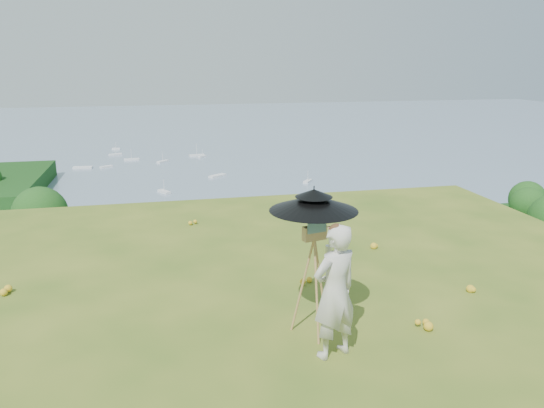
{
  "coord_description": "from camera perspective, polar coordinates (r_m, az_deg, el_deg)",
  "views": [
    {
      "loc": [
        -1.89,
        -7.14,
        3.71
      ],
      "look_at": [
        0.06,
        1.66,
        1.24
      ],
      "focal_mm": 35.0,
      "sensor_mm": 36.0,
      "label": 1
    }
  ],
  "objects": [
    {
      "name": "wildflowers",
      "position": [
        8.46,
        1.68,
        -10.26
      ],
      "size": [
        10.0,
        10.5,
        0.12
      ],
      "primitive_type": null,
      "color": "gold",
      "rests_on": "ground"
    },
    {
      "name": "harbor_town",
      "position": [
        88.62,
        -10.44,
        -6.98
      ],
      "size": [
        110.0,
        22.0,
        5.0
      ],
      "primitive_type": null,
      "color": "silver",
      "rests_on": "shoreline_tier"
    },
    {
      "name": "slope_trees",
      "position": [
        46.15,
        -9.19,
        -8.83
      ],
      "size": [
        110.0,
        50.0,
        6.0
      ],
      "primitive_type": null,
      "color": "#184A16",
      "rests_on": "forest_slope"
    },
    {
      "name": "painter_cap",
      "position": [
        6.48,
        6.99,
        -2.57
      ],
      "size": [
        0.25,
        0.28,
        0.1
      ],
      "primitive_type": null,
      "rotation": [
        0.0,
        0.0,
        0.23
      ],
      "color": "pink",
      "rests_on": "painter"
    },
    {
      "name": "moored_boats",
      "position": [
        172.57,
        -15.73,
        2.21
      ],
      "size": [
        140.0,
        140.0,
        0.7
      ],
      "primitive_type": null,
      "color": "white",
      "rests_on": "bay_water"
    },
    {
      "name": "bay_water",
      "position": [
        250.01,
        -12.0,
        6.28
      ],
      "size": [
        700.0,
        700.0,
        0.0
      ],
      "primitive_type": "plane",
      "color": "#7590A8",
      "rests_on": "ground"
    },
    {
      "name": "painter",
      "position": [
        6.78,
        6.76,
        -9.34
      ],
      "size": [
        0.76,
        0.63,
        1.78
      ],
      "primitive_type": "imported",
      "rotation": [
        0.0,
        0.0,
        3.5
      ],
      "color": "beige",
      "rests_on": "ground"
    },
    {
      "name": "sun_umbrella",
      "position": [
        7.01,
        4.49,
        -0.84
      ],
      "size": [
        1.49,
        1.49,
        0.7
      ],
      "primitive_type": null,
      "rotation": [
        0.0,
        0.0,
        0.31
      ],
      "color": "black",
      "rests_on": "field_easel"
    },
    {
      "name": "ground",
      "position": [
        8.27,
        2.11,
        -11.36
      ],
      "size": [
        14.0,
        14.0,
        0.0
      ],
      "primitive_type": "plane",
      "color": "#45641C",
      "rests_on": "ground"
    },
    {
      "name": "field_easel",
      "position": [
        7.29,
        4.48,
        -7.75
      ],
      "size": [
        0.79,
        0.79,
        1.72
      ],
      "primitive_type": null,
      "rotation": [
        0.0,
        0.0,
        0.24
      ],
      "color": "#B07E49",
      "rests_on": "ground"
    },
    {
      "name": "shoreline_tier",
      "position": [
        91.26,
        -10.24,
        -10.76
      ],
      "size": [
        170.0,
        28.0,
        8.0
      ],
      "primitive_type": "cube",
      "color": "#736D5C",
      "rests_on": "bay_water"
    }
  ]
}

